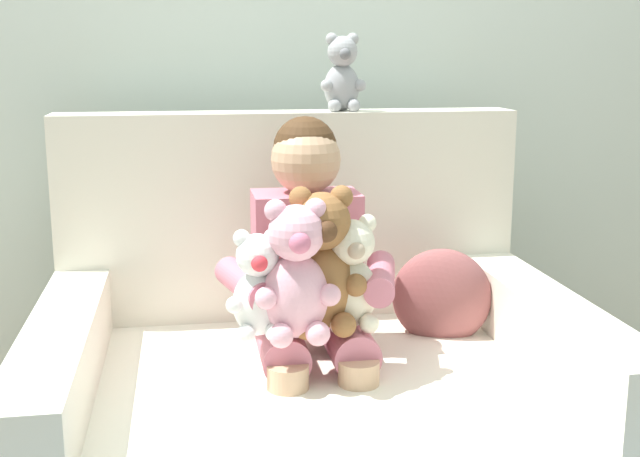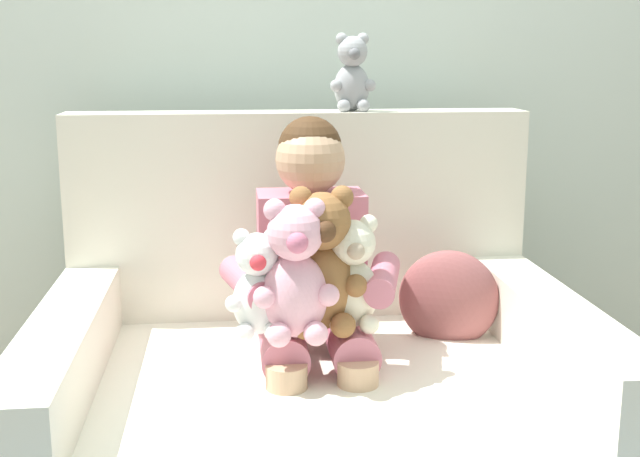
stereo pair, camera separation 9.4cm
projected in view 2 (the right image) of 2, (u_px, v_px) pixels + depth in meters
The scene contains 8 objects.
armchair at pixel (313, 405), 2.00m from camera, with size 1.26×1.04×0.98m.
seated_child at pixel (313, 272), 1.97m from camera, with size 0.45×0.39×0.82m.
plush_white at pixel (258, 286), 1.81m from camera, with size 0.15×0.12×0.25m.
plush_pink at pixel (295, 275), 1.78m from camera, with size 0.19×0.15×0.32m.
plush_cream at pixel (352, 276), 1.85m from camera, with size 0.16×0.13×0.27m.
plush_brown at pixel (322, 265), 1.83m from camera, with size 0.20×0.16×0.33m.
plush_grey_on_backrest at pixel (352, 75), 2.23m from camera, with size 0.13×0.10×0.21m.
throw_pillow at pixel (449, 299), 2.13m from camera, with size 0.26×0.12×0.26m, color #8C4C4C.
Camera 2 is at (-0.19, -1.80, 1.14)m, focal length 45.98 mm.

